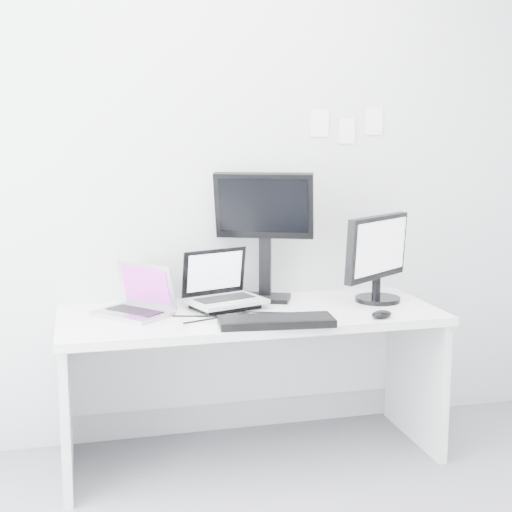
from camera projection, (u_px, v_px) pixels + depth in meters
name	position (u px, v px, depth m)	size (l,w,h in m)	color
back_wall	(235.00, 177.00, 3.67)	(3.60, 3.60, 0.00)	silver
desk	(251.00, 385.00, 3.50)	(1.80, 0.70, 0.73)	white
macbook	(132.00, 289.00, 3.34)	(0.33, 0.25, 0.25)	#A9A8AD
speaker	(155.00, 287.00, 3.61)	(0.08, 0.08, 0.16)	black
dell_laptop	(226.00, 279.00, 3.47)	(0.35, 0.27, 0.29)	#B6B8BE
rear_monitor	(264.00, 235.00, 3.63)	(0.49, 0.18, 0.67)	black
samsung_monitor	(379.00, 257.00, 3.61)	(0.49, 0.23, 0.45)	black
keyboard	(276.00, 321.00, 3.19)	(0.51, 0.18, 0.03)	black
mouse	(382.00, 314.00, 3.31)	(0.11, 0.07, 0.04)	black
wall_note_0	(320.00, 123.00, 3.73)	(0.10, 0.00, 0.14)	white
wall_note_1	(347.00, 131.00, 3.77)	(0.09, 0.00, 0.13)	white
wall_note_2	(374.00, 121.00, 3.80)	(0.10, 0.00, 0.14)	white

